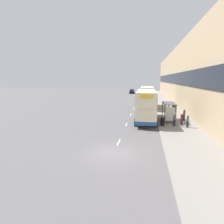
{
  "coord_description": "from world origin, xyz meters",
  "views": [
    {
      "loc": [
        2.43,
        -15.0,
        5.87
      ],
      "look_at": [
        -2.63,
        14.58,
        0.91
      ],
      "focal_mm": 32.0,
      "sensor_mm": 36.0,
      "label": 1
    }
  ],
  "objects_px": {
    "pedestrian_3": "(174,119)",
    "pedestrian_at_shelter": "(169,110)",
    "double_decker_bus_near": "(146,105)",
    "pedestrian_1": "(184,115)",
    "bus_shelter": "(170,109)",
    "pedestrian_2": "(188,121)",
    "car_0": "(132,91)",
    "pedestrian_4": "(182,119)",
    "double_decker_bus_ahead": "(147,97)",
    "litter_bin": "(163,121)"
  },
  "relations": [
    {
      "from": "bus_shelter",
      "to": "pedestrian_1",
      "type": "relative_size",
      "value": 2.53
    },
    {
      "from": "pedestrian_2",
      "to": "pedestrian_3",
      "type": "distance_m",
      "value": 1.54
    },
    {
      "from": "double_decker_bus_ahead",
      "to": "pedestrian_3",
      "type": "distance_m",
      "value": 16.7
    },
    {
      "from": "pedestrian_1",
      "to": "litter_bin",
      "type": "bearing_deg",
      "value": -131.16
    },
    {
      "from": "bus_shelter",
      "to": "litter_bin",
      "type": "height_order",
      "value": "bus_shelter"
    },
    {
      "from": "car_0",
      "to": "bus_shelter",
      "type": "bearing_deg",
      "value": 99.51
    },
    {
      "from": "pedestrian_1",
      "to": "pedestrian_2",
      "type": "height_order",
      "value": "pedestrian_1"
    },
    {
      "from": "double_decker_bus_ahead",
      "to": "pedestrian_3",
      "type": "relative_size",
      "value": 6.14
    },
    {
      "from": "double_decker_bus_ahead",
      "to": "pedestrian_4",
      "type": "height_order",
      "value": "double_decker_bus_ahead"
    },
    {
      "from": "double_decker_bus_near",
      "to": "car_0",
      "type": "bearing_deg",
      "value": 96.11
    },
    {
      "from": "double_decker_bus_near",
      "to": "pedestrian_1",
      "type": "xyz_separation_m",
      "value": [
        5.26,
        0.6,
        -1.29
      ]
    },
    {
      "from": "double_decker_bus_near",
      "to": "pedestrian_1",
      "type": "height_order",
      "value": "double_decker_bus_near"
    },
    {
      "from": "bus_shelter",
      "to": "pedestrian_3",
      "type": "relative_size",
      "value": 2.5
    },
    {
      "from": "bus_shelter",
      "to": "double_decker_bus_ahead",
      "type": "bearing_deg",
      "value": 103.41
    },
    {
      "from": "pedestrian_4",
      "to": "double_decker_bus_ahead",
      "type": "bearing_deg",
      "value": 105.18
    },
    {
      "from": "bus_shelter",
      "to": "car_0",
      "type": "bearing_deg",
      "value": 99.51
    },
    {
      "from": "double_decker_bus_ahead",
      "to": "pedestrian_3",
      "type": "xyz_separation_m",
      "value": [
        3.35,
        -16.31,
        -1.28
      ]
    },
    {
      "from": "double_decker_bus_near",
      "to": "pedestrian_3",
      "type": "relative_size",
      "value": 6.05
    },
    {
      "from": "pedestrian_2",
      "to": "pedestrian_3",
      "type": "relative_size",
      "value": 0.93
    },
    {
      "from": "pedestrian_1",
      "to": "pedestrian_2",
      "type": "distance_m",
      "value": 4.13
    },
    {
      "from": "pedestrian_at_shelter",
      "to": "pedestrian_4",
      "type": "relative_size",
      "value": 1.16
    },
    {
      "from": "double_decker_bus_near",
      "to": "car_0",
      "type": "relative_size",
      "value": 2.27
    },
    {
      "from": "pedestrian_4",
      "to": "pedestrian_3",
      "type": "bearing_deg",
      "value": -151.63
    },
    {
      "from": "double_decker_bus_near",
      "to": "pedestrian_3",
      "type": "height_order",
      "value": "double_decker_bus_near"
    },
    {
      "from": "double_decker_bus_ahead",
      "to": "bus_shelter",
      "type": "bearing_deg",
      "value": -76.59
    },
    {
      "from": "pedestrian_2",
      "to": "pedestrian_3",
      "type": "xyz_separation_m",
      "value": [
        -1.46,
        0.49,
        0.06
      ]
    },
    {
      "from": "litter_bin",
      "to": "bus_shelter",
      "type": "bearing_deg",
      "value": 68.04
    },
    {
      "from": "pedestrian_3",
      "to": "litter_bin",
      "type": "xyz_separation_m",
      "value": [
        -1.41,
        -0.0,
        -0.33
      ]
    },
    {
      "from": "car_0",
      "to": "pedestrian_3",
      "type": "xyz_separation_m",
      "value": [
        9.31,
        -57.45,
        0.12
      ]
    },
    {
      "from": "bus_shelter",
      "to": "pedestrian_2",
      "type": "xyz_separation_m",
      "value": [
        1.64,
        -3.51,
        -0.93
      ]
    },
    {
      "from": "pedestrian_2",
      "to": "pedestrian_3",
      "type": "bearing_deg",
      "value": 161.56
    },
    {
      "from": "double_decker_bus_near",
      "to": "pedestrian_1",
      "type": "bearing_deg",
      "value": 6.54
    },
    {
      "from": "pedestrian_4",
      "to": "litter_bin",
      "type": "xyz_separation_m",
      "value": [
        -2.34,
        -0.51,
        -0.27
      ]
    },
    {
      "from": "pedestrian_3",
      "to": "pedestrian_at_shelter",
      "type": "bearing_deg",
      "value": 89.94
    },
    {
      "from": "pedestrian_4",
      "to": "pedestrian_at_shelter",
      "type": "bearing_deg",
      "value": 98.27
    },
    {
      "from": "pedestrian_at_shelter",
      "to": "pedestrian_3",
      "type": "relative_size",
      "value": 1.08
    },
    {
      "from": "double_decker_bus_near",
      "to": "double_decker_bus_ahead",
      "type": "relative_size",
      "value": 0.99
    },
    {
      "from": "car_0",
      "to": "pedestrian_2",
      "type": "relative_size",
      "value": 2.86
    },
    {
      "from": "pedestrian_2",
      "to": "pedestrian_4",
      "type": "distance_m",
      "value": 1.12
    },
    {
      "from": "pedestrian_at_shelter",
      "to": "pedestrian_3",
      "type": "height_order",
      "value": "pedestrian_at_shelter"
    },
    {
      "from": "double_decker_bus_ahead",
      "to": "double_decker_bus_near",
      "type": "bearing_deg",
      "value": -90.56
    },
    {
      "from": "pedestrian_3",
      "to": "litter_bin",
      "type": "bearing_deg",
      "value": -179.82
    },
    {
      "from": "pedestrian_1",
      "to": "pedestrian_2",
      "type": "xyz_separation_m",
      "value": [
        -0.32,
        -4.12,
        -0.05
      ]
    },
    {
      "from": "bus_shelter",
      "to": "double_decker_bus_ahead",
      "type": "relative_size",
      "value": 0.41
    },
    {
      "from": "double_decker_bus_near",
      "to": "pedestrian_1",
      "type": "distance_m",
      "value": 5.45
    },
    {
      "from": "pedestrian_1",
      "to": "litter_bin",
      "type": "relative_size",
      "value": 1.58
    },
    {
      "from": "bus_shelter",
      "to": "pedestrian_1",
      "type": "xyz_separation_m",
      "value": [
        1.96,
        0.61,
        -0.89
      ]
    },
    {
      "from": "pedestrian_3",
      "to": "double_decker_bus_ahead",
      "type": "bearing_deg",
      "value": 101.62
    },
    {
      "from": "bus_shelter",
      "to": "pedestrian_3",
      "type": "height_order",
      "value": "bus_shelter"
    },
    {
      "from": "pedestrian_3",
      "to": "pedestrian_4",
      "type": "height_order",
      "value": "pedestrian_3"
    }
  ]
}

